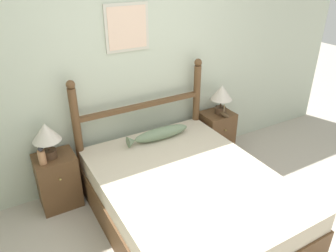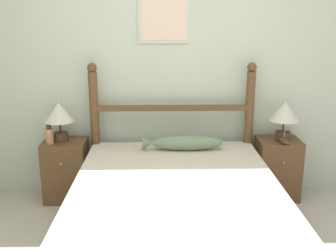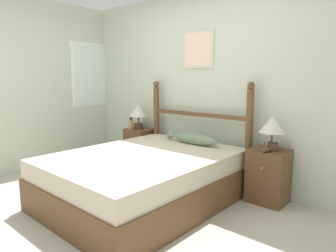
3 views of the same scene
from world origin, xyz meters
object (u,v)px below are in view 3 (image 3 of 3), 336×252
object	(u,v)px
bottle	(131,123)
model_boat	(266,149)
table_lamp_right	(272,127)
table_lamp_left	(138,112)
bed	(144,178)
fish_pillow	(193,139)
nightstand_right	(268,176)
nightstand_left	(140,148)

from	to	relation	value
bottle	model_boat	size ratio (longest dim) A/B	0.94
table_lamp_right	table_lamp_left	bearing A→B (deg)	179.46
bed	bottle	size ratio (longest dim) A/B	10.87
bed	model_boat	xyz separation A→B (m)	(1.05, 0.81, 0.36)
table_lamp_left	fish_pillow	size ratio (longest dim) A/B	0.51
table_lamp_left	bed	bearing A→B (deg)	-40.54
fish_pillow	nightstand_right	bearing A→B (deg)	8.83
table_lamp_left	model_boat	size ratio (longest dim) A/B	1.89
bed	fish_pillow	world-z (taller)	fish_pillow
bed	nightstand_left	size ratio (longest dim) A/B	3.43
table_lamp_left	model_boat	world-z (taller)	table_lamp_left
bed	bottle	world-z (taller)	bottle
table_lamp_right	model_boat	bearing A→B (deg)	-99.16
nightstand_left	nightstand_right	world-z (taller)	same
bed	nightstand_right	size ratio (longest dim) A/B	3.43
table_lamp_right	bottle	size ratio (longest dim) A/B	2.00
nightstand_left	bottle	distance (m)	0.41
bed	table_lamp_right	bearing A→B (deg)	40.01
table_lamp_right	nightstand_left	bearing A→B (deg)	179.52
nightstand_left	model_boat	distance (m)	2.13
nightstand_right	bottle	size ratio (longest dim) A/B	3.17
table_lamp_left	nightstand_right	bearing A→B (deg)	-0.06
bottle	fish_pillow	distance (m)	1.26
nightstand_left	fish_pillow	world-z (taller)	fish_pillow
bed	nightstand_right	world-z (taller)	nightstand_right
nightstand_left	table_lamp_left	size ratio (longest dim) A/B	1.58
table_lamp_left	fish_pillow	world-z (taller)	table_lamp_left
nightstand_right	bottle	bearing A→B (deg)	-177.98
nightstand_right	model_boat	size ratio (longest dim) A/B	2.98
nightstand_left	bed	bearing A→B (deg)	-41.22
nightstand_right	table_lamp_left	xyz separation A→B (m)	(-2.11, 0.00, 0.56)
fish_pillow	bottle	bearing A→B (deg)	176.86
table_lamp_left	table_lamp_right	bearing A→B (deg)	-0.54
nightstand_right	table_lamp_left	bearing A→B (deg)	179.94
table_lamp_left	fish_pillow	distance (m)	1.21
nightstand_left	table_lamp_right	xyz separation A→B (m)	(2.11, -0.02, 0.56)
bed	bottle	xyz separation A→B (m)	(-1.16, 0.84, 0.41)
nightstand_left	table_lamp_left	world-z (taller)	table_lamp_left
model_boat	nightstand_right	bearing A→B (deg)	95.04
nightstand_right	model_boat	distance (m)	0.35
nightstand_left	nightstand_right	xyz separation A→B (m)	(2.09, 0.00, 0.00)
table_lamp_left	bottle	world-z (taller)	table_lamp_left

